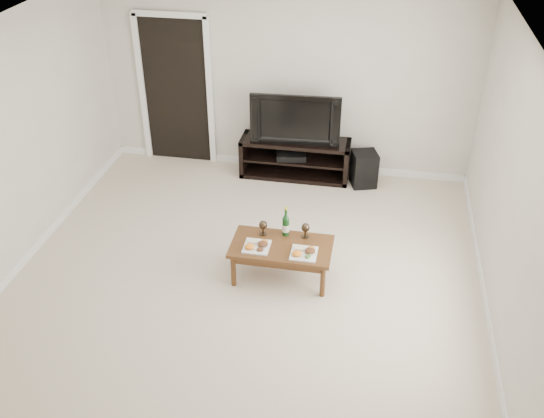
{
  "coord_description": "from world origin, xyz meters",
  "views": [
    {
      "loc": [
        1.21,
        -4.86,
        4.13
      ],
      "look_at": [
        0.22,
        0.48,
        0.7
      ],
      "focal_mm": 40.0,
      "sensor_mm": 36.0,
      "label": 1
    }
  ],
  "objects_px": {
    "media_console": "(295,158)",
    "television": "(296,117)",
    "subwoofer": "(364,169)",
    "coffee_table": "(281,261)"
  },
  "relations": [
    {
      "from": "subwoofer",
      "to": "television",
      "type": "bearing_deg",
      "value": 158.3
    },
    {
      "from": "television",
      "to": "coffee_table",
      "type": "bearing_deg",
      "value": -87.8
    },
    {
      "from": "subwoofer",
      "to": "coffee_table",
      "type": "relative_size",
      "value": 0.45
    },
    {
      "from": "media_console",
      "to": "coffee_table",
      "type": "relative_size",
      "value": 1.4
    },
    {
      "from": "television",
      "to": "subwoofer",
      "type": "xyz_separation_m",
      "value": [
        0.95,
        -0.07,
        -0.65
      ]
    },
    {
      "from": "television",
      "to": "subwoofer",
      "type": "relative_size",
      "value": 2.48
    },
    {
      "from": "media_console",
      "to": "coffee_table",
      "type": "distance_m",
      "value": 2.26
    },
    {
      "from": "media_console",
      "to": "coffee_table",
      "type": "xyz_separation_m",
      "value": [
        0.2,
        -2.26,
        -0.07
      ]
    },
    {
      "from": "media_console",
      "to": "television",
      "type": "bearing_deg",
      "value": 0.0
    },
    {
      "from": "media_console",
      "to": "television",
      "type": "xyz_separation_m",
      "value": [
        0.0,
        0.0,
        0.62
      ]
    }
  ]
}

